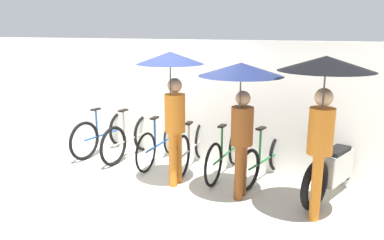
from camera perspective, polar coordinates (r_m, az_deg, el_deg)
The scene contains 12 objects.
ground_plane at distance 5.86m, azimuth -9.39°, elevation -11.03°, with size 30.00×30.00×0.00m, color beige.
back_wall at distance 7.07m, azimuth -0.73°, elevation 3.00°, with size 12.41×0.12×2.25m.
parked_bicycle_0 at distance 7.75m, azimuth -13.25°, elevation -2.03°, with size 0.44×1.81×1.05m.
parked_bicycle_1 at distance 7.34m, azimuth -9.40°, elevation -2.77°, with size 0.44×1.74×1.03m.
parked_bicycle_2 at distance 7.01m, azimuth -4.90°, elevation -3.48°, with size 0.44×1.77×0.99m.
parked_bicycle_3 at distance 6.73m, azimuth 0.08°, elevation -4.06°, with size 0.44×1.81×1.02m.
parked_bicycle_4 at distance 6.43m, azimuth 5.16°, elevation -5.08°, with size 0.44×1.80×1.02m.
parked_bicycle_5 at distance 6.31m, azimuth 11.03°, elevation -5.87°, with size 0.50×1.70×1.06m.
pedestrian_leading at distance 5.62m, azimuth -3.07°, elevation 5.73°, with size 1.00×1.00×2.12m.
pedestrian_center at distance 5.17m, azimuth 7.51°, elevation 4.67°, with size 1.15×1.15×2.00m.
pedestrian_trailing at distance 4.78m, azimuth 19.48°, elevation 4.39°, with size 1.13×1.13×2.13m.
motorcycle at distance 6.03m, azimuth 21.04°, elevation -6.93°, with size 0.82×2.03×0.92m.
Camera 1 is at (3.19, -4.28, 2.42)m, focal length 35.00 mm.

